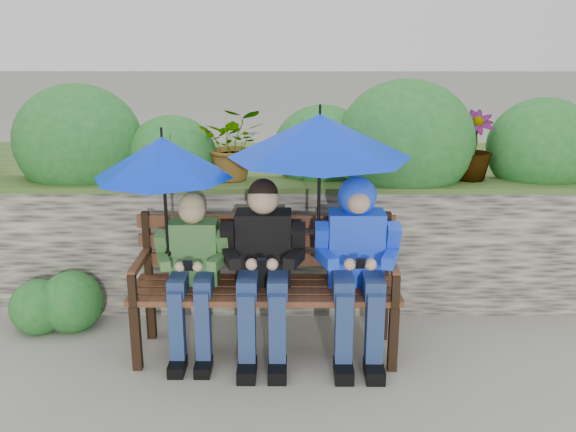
{
  "coord_description": "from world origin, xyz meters",
  "views": [
    {
      "loc": [
        0.03,
        -4.07,
        2.18
      ],
      "look_at": [
        0.0,
        0.1,
        0.95
      ],
      "focal_mm": 40.0,
      "sensor_mm": 36.0,
      "label": 1
    }
  ],
  "objects_px": {
    "boy_middle": "(263,262)",
    "umbrella_right": "(320,136)",
    "umbrella_left": "(163,157)",
    "park_bench": "(266,276)",
    "boy_left": "(193,267)",
    "boy_right": "(357,254)"
  },
  "relations": [
    {
      "from": "boy_middle",
      "to": "umbrella_right",
      "type": "height_order",
      "value": "umbrella_right"
    },
    {
      "from": "boy_left",
      "to": "umbrella_right",
      "type": "height_order",
      "value": "umbrella_right"
    },
    {
      "from": "boy_middle",
      "to": "umbrella_left",
      "type": "distance_m",
      "value": 0.95
    },
    {
      "from": "boy_left",
      "to": "umbrella_right",
      "type": "relative_size",
      "value": 0.95
    },
    {
      "from": "boy_right",
      "to": "umbrella_right",
      "type": "bearing_deg",
      "value": 170.27
    },
    {
      "from": "boy_left",
      "to": "umbrella_left",
      "type": "relative_size",
      "value": 1.25
    },
    {
      "from": "boy_right",
      "to": "umbrella_right",
      "type": "height_order",
      "value": "umbrella_right"
    },
    {
      "from": "boy_right",
      "to": "boy_left",
      "type": "bearing_deg",
      "value": -179.85
    },
    {
      "from": "boy_right",
      "to": "park_bench",
      "type": "bearing_deg",
      "value": 172.5
    },
    {
      "from": "boy_right",
      "to": "umbrella_left",
      "type": "height_order",
      "value": "umbrella_left"
    },
    {
      "from": "boy_left",
      "to": "boy_right",
      "type": "distance_m",
      "value": 1.1
    },
    {
      "from": "boy_left",
      "to": "boy_middle",
      "type": "distance_m",
      "value": 0.48
    },
    {
      "from": "boy_middle",
      "to": "umbrella_right",
      "type": "xyz_separation_m",
      "value": [
        0.37,
        0.06,
        0.84
      ]
    },
    {
      "from": "park_bench",
      "to": "umbrella_left",
      "type": "xyz_separation_m",
      "value": [
        -0.65,
        -0.08,
        0.84
      ]
    },
    {
      "from": "park_bench",
      "to": "boy_left",
      "type": "relative_size",
      "value": 1.6
    },
    {
      "from": "park_bench",
      "to": "boy_right",
      "type": "distance_m",
      "value": 0.65
    },
    {
      "from": "umbrella_left",
      "to": "umbrella_right",
      "type": "height_order",
      "value": "umbrella_right"
    },
    {
      "from": "boy_middle",
      "to": "umbrella_right",
      "type": "distance_m",
      "value": 0.92
    },
    {
      "from": "park_bench",
      "to": "umbrella_right",
      "type": "height_order",
      "value": "umbrella_right"
    },
    {
      "from": "umbrella_left",
      "to": "boy_middle",
      "type": "bearing_deg",
      "value": -1.65
    },
    {
      "from": "park_bench",
      "to": "umbrella_left",
      "type": "height_order",
      "value": "umbrella_left"
    },
    {
      "from": "park_bench",
      "to": "umbrella_left",
      "type": "distance_m",
      "value": 1.06
    }
  ]
}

